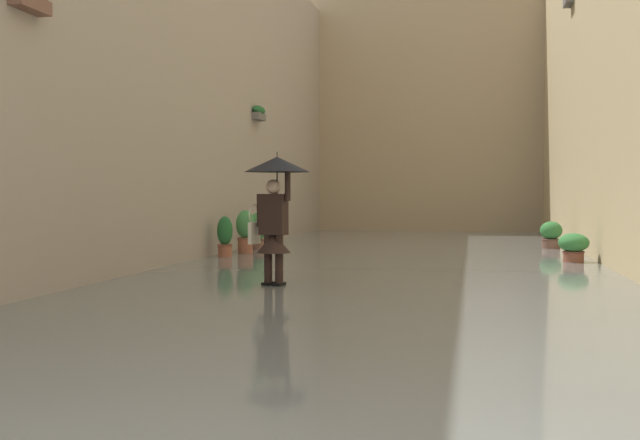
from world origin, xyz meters
TOP-DOWN VIEW (x-y plane):
  - ground_plane at (0.00, -12.67)m, footprint 63.35×63.35m
  - flood_water at (0.00, -12.67)m, footprint 8.74×31.34m
  - building_facade_right at (4.87, -12.66)m, footprint 2.04×29.34m
  - building_facade_far at (0.00, -26.24)m, footprint 11.54×1.80m
  - person_wading at (1.27, -8.18)m, footprint 0.95×0.95m
  - potted_plant_mid_left at (-3.50, -13.09)m, footprint 0.59×0.59m
  - potted_plant_near_left at (-3.44, -16.95)m, footprint 0.53×0.53m
  - potted_plant_mid_right at (3.55, -15.47)m, footprint 0.44×0.44m
  - potted_plant_near_right at (3.46, -14.06)m, footprint 0.42×0.42m
  - potted_plant_far_right at (3.62, -13.07)m, footprint 0.33×0.33m

SIDE VIEW (x-z plane):
  - ground_plane at x=0.00m, z-range 0.00..0.00m
  - flood_water at x=0.00m, z-range 0.00..0.06m
  - potted_plant_mid_left at x=-3.50m, z-range 0.05..0.67m
  - potted_plant_near_left at x=-3.44m, z-range 0.03..0.75m
  - potted_plant_far_right at x=3.62m, z-range 0.02..0.93m
  - potted_plant_mid_right at x=3.55m, z-range 0.05..0.99m
  - potted_plant_near_right at x=3.46m, z-range 0.05..1.07m
  - person_wading at x=1.27m, z-range 0.37..2.37m
  - building_facade_right at x=4.87m, z-range 0.00..8.05m
  - building_facade_far at x=0.00m, z-range 0.00..8.98m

